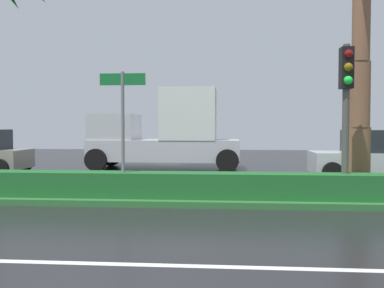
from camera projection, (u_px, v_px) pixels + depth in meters
ground_plane at (169, 191)px, 12.88m from camera, size 90.00×42.00×0.10m
near_lane_divider_stripe at (99, 264)px, 5.90m from camera, size 81.00×0.14×0.01m
median_strip at (164, 192)px, 11.88m from camera, size 85.50×4.00×0.15m
median_hedge at (155, 185)px, 10.47m from camera, size 76.50×0.70×0.60m
traffic_signal_median_right at (346, 93)px, 10.15m from camera, size 0.28×0.43×3.61m
street_name_sign at (123, 117)px, 10.40m from camera, size 1.10×0.08×3.00m
box_truck_lead at (167, 133)px, 18.88m from camera, size 6.40×2.64×3.46m
car_in_traffic_second at (377, 156)px, 15.01m from camera, size 4.30×2.02×1.72m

